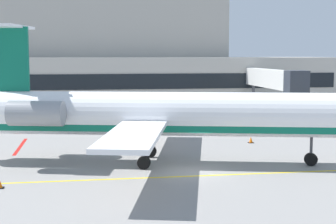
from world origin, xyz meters
The scene contains 7 objects.
ground centered at (0.00, 0.00, -0.05)m, with size 120.00×120.00×0.11m.
terminal_building centered at (-6.91, 47.36, 6.76)m, with size 77.21×13.89×17.60m.
jet_bridge_west centered at (16.80, 30.38, 4.52)m, with size 2.40×17.80×5.90m.
regional_jet centered at (-2.12, 3.19, 3.54)m, with size 32.74×24.13×9.82m.
baggage_tug centered at (15.44, 19.51, 0.94)m, with size 2.13×3.89×2.07m.
safety_cone_alpha centered at (7.10, 10.18, 0.25)m, with size 0.47×0.47×0.55m.
safety_cone_bravo centered at (-12.21, -2.18, 0.25)m, with size 0.47×0.47×0.55m.
Camera 1 is at (-7.09, -32.30, 7.78)m, focal length 54.42 mm.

